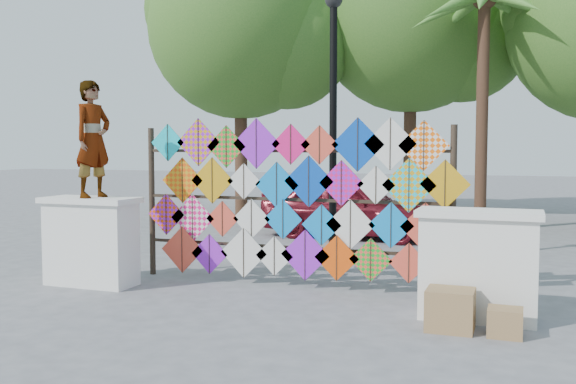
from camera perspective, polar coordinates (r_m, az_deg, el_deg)
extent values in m
plane|color=gray|center=(8.71, -1.72, -9.30)|extent=(80.00, 80.00, 0.00)
cube|color=white|center=(9.75, -17.10, -4.44)|extent=(1.30, 0.55, 1.20)
cube|color=white|center=(9.68, -17.18, -0.69)|extent=(1.40, 0.65, 0.08)
cube|color=white|center=(7.80, 16.54, -6.53)|extent=(1.30, 0.55, 1.20)
cube|color=white|center=(7.71, 16.63, -1.84)|extent=(1.40, 0.65, 0.08)
cylinder|color=#2E2219|center=(10.28, -12.00, -0.84)|extent=(0.09, 0.09, 2.30)
cylinder|color=#2E2219|center=(8.74, 14.43, -1.72)|extent=(0.09, 0.09, 2.30)
cube|color=#2E2219|center=(9.33, 0.12, -4.95)|extent=(4.60, 0.04, 0.04)
cube|color=#2E2219|center=(9.25, 0.12, -0.66)|extent=(4.60, 0.04, 0.04)
cube|color=#2E2219|center=(9.22, 0.12, 3.68)|extent=(4.60, 0.04, 0.04)
cube|color=#0DC3D5|center=(10.02, -10.64, 4.34)|extent=(0.57, 0.01, 0.57)
cube|color=#2E2219|center=(10.01, -10.67, 4.34)|extent=(0.01, 0.01, 0.56)
cube|color=#961CD7|center=(9.76, -7.97, 4.40)|extent=(0.72, 0.01, 0.72)
cube|color=#2E2219|center=(9.75, -8.00, 4.40)|extent=(0.01, 0.01, 0.71)
cube|color=#DF4530|center=(9.55, -5.51, 4.04)|extent=(0.63, 0.01, 0.63)
cube|color=#2E2219|center=(9.53, -5.54, 4.04)|extent=(0.01, 0.01, 0.62)
cube|color=#961CD7|center=(9.35, -2.83, 4.33)|extent=(0.74, 0.01, 0.74)
cube|color=#2E2219|center=(9.33, -2.86, 4.33)|extent=(0.01, 0.01, 0.73)
cube|color=#E3156C|center=(9.15, 0.24, 4.27)|extent=(0.58, 0.01, 0.58)
cube|color=#2E2219|center=(9.14, 0.22, 4.27)|extent=(0.01, 0.01, 0.57)
cube|color=#DF4530|center=(9.01, 2.82, 4.21)|extent=(0.56, 0.01, 0.56)
cube|color=#2E2219|center=(9.00, 2.79, 4.21)|extent=(0.01, 0.01, 0.55)
cube|color=#073FAF|center=(8.86, 6.22, 4.21)|extent=(0.75, 0.01, 0.75)
cube|color=#2E2219|center=(8.85, 6.20, 4.21)|extent=(0.01, 0.01, 0.74)
cube|color=silver|center=(8.76, 9.08, 4.25)|extent=(0.72, 0.01, 0.72)
cube|color=#2E2219|center=(8.75, 9.06, 4.25)|extent=(0.01, 0.01, 0.70)
cube|color=silver|center=(8.69, 11.97, 4.05)|extent=(0.68, 0.01, 0.68)
cube|color=#2E2219|center=(8.67, 11.96, 4.05)|extent=(0.01, 0.01, 0.67)
cube|color=#C88C12|center=(9.86, -9.36, 1.04)|extent=(0.69, 0.01, 0.69)
cube|color=#2E2219|center=(9.85, -9.39, 1.03)|extent=(0.01, 0.01, 0.68)
cube|color=#C88C12|center=(9.62, -6.75, 1.02)|extent=(0.70, 0.01, 0.70)
cube|color=#2E2219|center=(9.61, -6.78, 1.02)|extent=(0.01, 0.01, 0.68)
cube|color=silver|center=(9.40, -3.94, 0.95)|extent=(0.53, 0.01, 0.53)
cube|color=#2E2219|center=(9.38, -3.97, 0.95)|extent=(0.01, 0.01, 0.52)
cube|color=#097AD1|center=(9.20, -1.02, 0.63)|extent=(0.67, 0.01, 0.67)
cube|color=#2E2219|center=(9.19, -1.04, 0.63)|extent=(0.01, 0.01, 0.66)
cube|color=#073FAF|center=(9.03, 1.86, 0.96)|extent=(0.73, 0.01, 0.73)
cube|color=#2E2219|center=(9.02, 1.83, 0.95)|extent=(0.01, 0.01, 0.72)
cube|color=#E3156C|center=(8.89, 4.76, 0.79)|extent=(0.64, 0.01, 0.64)
cube|color=#2E2219|center=(8.88, 4.74, 0.79)|extent=(0.01, 0.01, 0.63)
cube|color=silver|center=(8.78, 7.82, 0.61)|extent=(0.53, 0.01, 0.53)
cube|color=#2E2219|center=(8.76, 7.81, 0.61)|extent=(0.01, 0.01, 0.52)
cube|color=#0DC3D5|center=(8.69, 10.70, 0.59)|extent=(0.73, 0.01, 0.73)
cube|color=#2E2219|center=(8.68, 10.69, 0.59)|extent=(0.01, 0.01, 0.72)
cube|color=#C88C12|center=(8.62, 13.78, 0.67)|extent=(0.66, 0.01, 0.66)
cube|color=#2E2219|center=(8.61, 13.77, 0.66)|extent=(0.01, 0.01, 0.64)
cube|color=#E5480A|center=(10.00, -10.76, -1.96)|extent=(0.64, 0.01, 0.64)
cube|color=#2E2219|center=(9.99, -10.80, -1.97)|extent=(0.01, 0.01, 0.62)
cube|color=silver|center=(9.78, -8.48, -2.31)|extent=(0.73, 0.01, 0.73)
cube|color=#2E2219|center=(9.77, -8.51, -2.31)|extent=(0.01, 0.01, 0.72)
cube|color=#DF4530|center=(9.55, -5.85, -2.39)|extent=(0.53, 0.01, 0.53)
cube|color=#2E2219|center=(9.54, -5.88, -2.40)|extent=(0.01, 0.01, 0.52)
cube|color=silver|center=(9.35, -3.26, -2.39)|extent=(0.59, 0.01, 0.59)
cube|color=#2E2219|center=(9.34, -3.29, -2.40)|extent=(0.01, 0.01, 0.58)
cube|color=#097AD1|center=(9.16, -0.45, -2.43)|extent=(0.58, 0.01, 0.58)
cube|color=#2E2219|center=(9.15, -0.48, -2.44)|extent=(0.01, 0.01, 0.57)
cube|color=#097AD1|center=(8.98, 3.01, -2.94)|extent=(0.58, 0.01, 0.58)
cube|color=#2E2219|center=(8.97, 2.98, -2.95)|extent=(0.01, 0.01, 0.57)
cube|color=silver|center=(8.87, 5.57, -2.90)|extent=(0.70, 0.01, 0.70)
cube|color=#2E2219|center=(8.85, 5.55, -2.91)|extent=(0.01, 0.01, 0.68)
cube|color=#097AD1|center=(8.74, 9.14, -2.94)|extent=(0.63, 0.01, 0.63)
cube|color=#2E2219|center=(8.73, 9.12, -2.95)|extent=(0.01, 0.01, 0.62)
cube|color=#DF4530|center=(8.66, 12.10, -3.11)|extent=(0.67, 0.01, 0.67)
cube|color=#2E2219|center=(8.65, 12.09, -3.12)|extent=(0.01, 0.01, 0.66)
cube|color=#DF4530|center=(9.89, -9.39, -5.08)|extent=(0.71, 0.01, 0.71)
cube|color=#2E2219|center=(9.88, -9.42, -5.09)|extent=(0.01, 0.01, 0.70)
cube|color=#961CD7|center=(9.67, -6.99, -5.49)|extent=(0.60, 0.01, 0.60)
cube|color=#2E2219|center=(9.66, -7.02, -5.50)|extent=(0.01, 0.01, 0.59)
cube|color=silver|center=(9.42, -3.96, -5.42)|extent=(0.74, 0.01, 0.74)
cube|color=#2E2219|center=(9.41, -3.99, -5.43)|extent=(0.01, 0.01, 0.73)
cube|color=silver|center=(9.24, -1.22, -5.70)|extent=(0.58, 0.01, 0.58)
cube|color=#2E2219|center=(9.23, -1.24, -5.71)|extent=(0.01, 0.01, 0.56)
cube|color=#961CD7|center=(9.08, 1.53, -5.63)|extent=(0.72, 0.01, 0.72)
cube|color=#2E2219|center=(9.07, 1.50, -5.64)|extent=(0.01, 0.01, 0.71)
cube|color=#E5480A|center=(8.94, 4.35, -5.87)|extent=(0.64, 0.01, 0.64)
cube|color=#2E2219|center=(8.93, 4.33, -5.88)|extent=(0.01, 0.01, 0.63)
cube|color=#DF4530|center=(8.83, 7.35, -6.01)|extent=(0.60, 0.01, 0.60)
cube|color=#2E2219|center=(8.81, 7.34, -6.02)|extent=(0.01, 0.01, 0.59)
cube|color=#DF4530|center=(8.73, 10.69, -6.22)|extent=(0.55, 0.01, 0.55)
cube|color=#2E2219|center=(8.72, 10.67, -6.24)|extent=(0.01, 0.01, 0.54)
cube|color=#073FAF|center=(8.66, 14.22, -6.43)|extent=(0.61, 0.01, 0.61)
cube|color=#2E2219|center=(8.65, 14.21, -6.44)|extent=(0.01, 0.01, 0.60)
cylinder|color=#4F3122|center=(18.52, -4.20, 3.75)|extent=(0.36, 0.36, 3.85)
sphere|color=#2E5C1D|center=(18.83, -4.25, 14.41)|extent=(5.20, 5.20, 5.20)
sphere|color=#2E5C1D|center=(18.53, -0.09, 12.97)|extent=(3.64, 3.64, 3.64)
sphere|color=#2E5C1D|center=(19.21, -7.45, 15.77)|extent=(3.38, 3.38, 3.38)
cylinder|color=#4F3122|center=(19.12, 10.77, 4.11)|extent=(0.36, 0.36, 4.12)
sphere|color=#2E5C1D|center=(19.49, 10.91, 15.18)|extent=(5.60, 5.60, 5.60)
sphere|color=#2E5C1D|center=(19.51, 15.21, 13.43)|extent=(3.92, 3.92, 3.92)
sphere|color=#2E5C1D|center=(17.53, 23.56, 15.17)|extent=(3.12, 3.12, 3.12)
cylinder|color=#4F3122|center=(15.90, 16.87, 6.52)|extent=(0.28, 0.28, 5.50)
cone|color=#3A6D24|center=(16.18, 20.35, 15.33)|extent=(1.82, 0.44, 1.16)
cone|color=#3A6D24|center=(16.81, 19.42, 14.92)|extent=(1.60, 1.60, 1.16)
cone|color=#3A6D24|center=(17.09, 17.23, 14.78)|extent=(0.44, 1.82, 1.16)
cone|color=#3A6D24|center=(16.88, 14.95, 14.96)|extent=(1.60, 1.60, 1.16)
cone|color=#3A6D24|center=(16.29, 13.77, 15.39)|extent=(1.82, 0.44, 1.16)
cone|color=#3A6D24|center=(15.64, 14.49, 15.86)|extent=(1.60, 1.60, 1.16)
cone|color=#3A6D24|center=(15.56, 19.34, 15.82)|extent=(1.60, 1.60, 1.16)
imported|color=#99999E|center=(9.61, -16.95, 4.51)|extent=(0.51, 0.67, 1.67)
imported|color=maroon|center=(14.31, 5.53, -1.33)|extent=(4.06, 1.80, 1.36)
cylinder|color=black|center=(10.27, 4.02, 4.54)|extent=(0.12, 0.12, 4.20)
cube|color=#906346|center=(7.35, 14.23, -10.10)|extent=(0.51, 0.45, 0.45)
cube|color=#906346|center=(7.29, 18.74, -10.92)|extent=(0.36, 0.33, 0.30)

